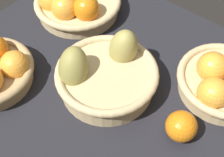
{
  "coord_description": "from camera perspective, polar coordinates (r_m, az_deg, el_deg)",
  "views": [
    {
      "loc": [
        -32.28,
        38.15,
        66.06
      ],
      "look_at": [
        -2.58,
        1.51,
        7.0
      ],
      "focal_mm": 51.51,
      "sensor_mm": 36.0,
      "label": 1
    }
  ],
  "objects": [
    {
      "name": "basket_near_right",
      "position": [
        0.97,
        -6.39,
        13.35
      ],
      "size": [
        25.44,
        25.44,
        10.23
      ],
      "color": "tan",
      "rests_on": "market_tray"
    },
    {
      "name": "market_tray",
      "position": [
        0.82,
        -0.74,
        -0.88
      ],
      "size": [
        84.0,
        72.0,
        3.0
      ],
      "primitive_type": "cube",
      "color": "black",
      "rests_on": "ground"
    },
    {
      "name": "basket_center_pears",
      "position": [
        0.76,
        -1.18,
        0.82
      ],
      "size": [
        24.42,
        24.42,
        13.56
      ],
      "color": "tan",
      "rests_on": "market_tray"
    },
    {
      "name": "loose_orange_front_gap",
      "position": [
        0.7,
        12.2,
        -8.3
      ],
      "size": [
        6.9,
        6.9,
        6.9
      ],
      "primitive_type": "sphere",
      "color": "orange",
      "rests_on": "market_tray"
    }
  ]
}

